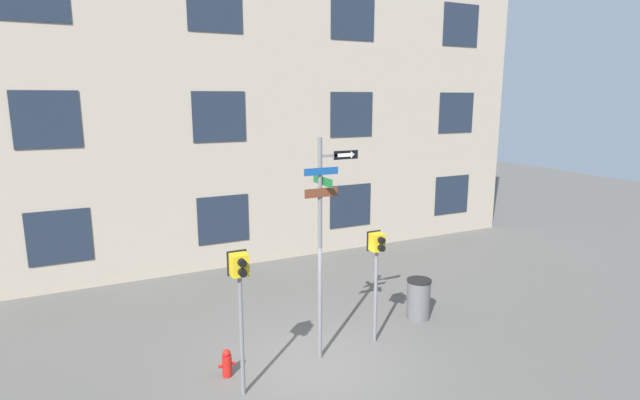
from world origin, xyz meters
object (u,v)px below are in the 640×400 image
at_px(street_sign_pole, 323,232).
at_px(trash_bin, 418,299).
at_px(pedestrian_signal_right, 377,257).
at_px(pedestrian_signal_left, 240,285).
at_px(fire_hydrant, 227,363).

xyz_separation_m(street_sign_pole, trash_bin, (3.09, 0.68, -2.32)).
distance_m(street_sign_pole, pedestrian_signal_right, 1.60).
xyz_separation_m(street_sign_pole, pedestrian_signal_left, (-2.00, -0.59, -0.62)).
relative_size(street_sign_pole, pedestrian_signal_right, 1.82).
xyz_separation_m(pedestrian_signal_right, trash_bin, (1.70, 0.61, -1.54)).
xyz_separation_m(street_sign_pole, pedestrian_signal_right, (1.39, 0.07, -0.79)).
relative_size(fire_hydrant, trash_bin, 0.57).
xyz_separation_m(pedestrian_signal_left, pedestrian_signal_right, (3.39, 0.67, -0.17)).
bearing_deg(street_sign_pole, fire_hydrant, 175.52).
relative_size(pedestrian_signal_left, trash_bin, 2.73).
bearing_deg(fire_hydrant, trash_bin, 5.70).
bearing_deg(street_sign_pole, trash_bin, 12.46).
bearing_deg(pedestrian_signal_right, fire_hydrant, 178.51).
bearing_deg(fire_hydrant, pedestrian_signal_left, -82.33).
height_order(fire_hydrant, trash_bin, trash_bin).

